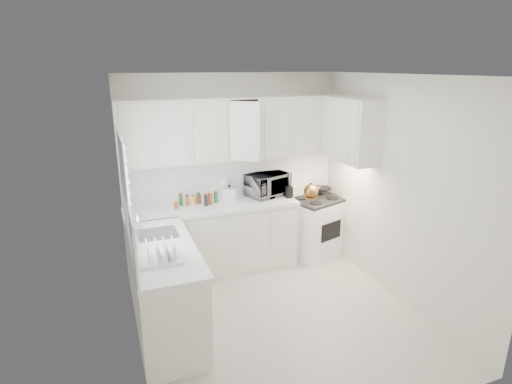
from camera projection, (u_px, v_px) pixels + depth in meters
name	position (u px, v px, depth m)	size (l,w,h in m)	color
floor	(278.00, 315.00, 4.65)	(3.20, 3.20, 0.00)	beige
ceiling	(282.00, 75.00, 3.89)	(3.20, 3.20, 0.00)	white
wall_back	(233.00, 171.00, 5.70)	(3.00, 3.00, 0.00)	silver
wall_front	(374.00, 277.00, 2.84)	(3.00, 3.00, 0.00)	silver
wall_left	(129.00, 225.00, 3.77)	(3.20, 3.20, 0.00)	silver
wall_right	(399.00, 191.00, 4.77)	(3.20, 3.20, 0.00)	silver
window_blinds	(126.00, 188.00, 4.01)	(0.06, 0.96, 1.06)	white
lower_cabinets_back	(213.00, 240.00, 5.55)	(2.22, 0.60, 0.90)	silver
lower_cabinets_left	(165.00, 291.00, 4.29)	(0.60, 1.60, 0.90)	silver
countertop_back	(212.00, 206.00, 5.40)	(2.24, 0.64, 0.05)	silver
countertop_left	(163.00, 249.00, 4.16)	(0.64, 1.62, 0.05)	silver
backsplash_back	(233.00, 176.00, 5.71)	(2.98, 0.02, 0.55)	white
backsplash_left	(129.00, 225.00, 3.97)	(0.02, 1.60, 0.55)	white
upper_cabinets_back	(237.00, 159.00, 5.49)	(3.00, 0.33, 0.80)	silver
upper_cabinets_right	(349.00, 161.00, 5.39)	(0.33, 0.90, 0.80)	silver
sink	(157.00, 223.00, 4.43)	(0.42, 0.38, 0.30)	gray
stove	(316.00, 219.00, 6.00)	(0.72, 0.59, 1.11)	white
tea_kettle	(311.00, 190.00, 5.65)	(0.25, 0.22, 0.23)	olive
frying_pan	(322.00, 188.00, 6.09)	(0.26, 0.43, 0.04)	black
microwave	(268.00, 182.00, 5.73)	(0.56, 0.31, 0.38)	gray
rice_cooker	(229.00, 192.00, 5.55)	(0.21, 0.21, 0.21)	white
paper_towel	(224.00, 188.00, 5.64)	(0.12, 0.12, 0.27)	white
utensil_crock	(289.00, 185.00, 5.64)	(0.12, 0.12, 0.36)	black
dish_rack	(160.00, 251.00, 3.81)	(0.40, 0.30, 0.22)	white
spice_left_0	(175.00, 201.00, 5.34)	(0.06, 0.06, 0.13)	brown
spice_left_1	(182.00, 202.00, 5.28)	(0.06, 0.06, 0.13)	#226737
spice_left_2	(186.00, 200.00, 5.39)	(0.06, 0.06, 0.13)	#C3581A
spice_left_3	(193.00, 201.00, 5.33)	(0.06, 0.06, 0.13)	yellow
spice_left_4	(198.00, 198.00, 5.44)	(0.06, 0.06, 0.13)	brown
spice_left_5	(205.00, 200.00, 5.38)	(0.06, 0.06, 0.13)	black
spice_left_6	(209.00, 197.00, 5.49)	(0.06, 0.06, 0.13)	brown
spice_left_7	(216.00, 198.00, 5.43)	(0.06, 0.06, 0.13)	#226737
sauce_right_0	(276.00, 187.00, 5.85)	(0.06, 0.06, 0.19)	#C3581A
sauce_right_1	(281.00, 188.00, 5.81)	(0.06, 0.06, 0.19)	yellow
sauce_right_2	(283.00, 186.00, 5.88)	(0.06, 0.06, 0.19)	brown
sauce_right_3	(288.00, 187.00, 5.85)	(0.06, 0.06, 0.19)	black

